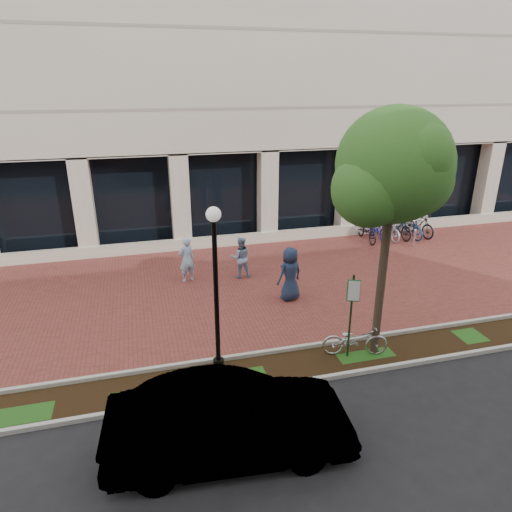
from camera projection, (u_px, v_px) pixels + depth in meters
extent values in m
plane|color=black|center=(252.00, 285.00, 16.86)|extent=(120.00, 120.00, 0.00)
cube|color=brown|center=(252.00, 285.00, 16.86)|extent=(40.00, 9.00, 0.01)
cube|color=black|center=(301.00, 365.00, 12.13)|extent=(40.00, 1.50, 0.01)
cube|color=#ABACA2|center=(292.00, 348.00, 12.78)|extent=(40.00, 0.12, 0.12)
cube|color=#ABACA2|center=(312.00, 380.00, 11.43)|extent=(40.00, 0.12, 0.12)
cube|color=beige|center=(199.00, 16.00, 22.70)|extent=(40.00, 12.00, 11.80)
cube|color=black|center=(222.00, 195.00, 21.16)|extent=(40.00, 0.15, 4.20)
cube|color=beige|center=(228.00, 240.00, 20.83)|extent=(40.00, 0.25, 0.50)
cube|color=beige|center=(225.00, 199.00, 20.53)|extent=(0.80, 0.80, 4.20)
cube|color=#153C1D|center=(350.00, 317.00, 12.10)|extent=(0.05, 0.05, 2.44)
cube|color=#18602C|center=(353.00, 291.00, 11.79)|extent=(0.34, 0.02, 0.62)
cube|color=silver|center=(353.00, 291.00, 11.78)|extent=(0.30, 0.01, 0.56)
cylinder|color=black|center=(219.00, 364.00, 11.93)|extent=(0.28, 0.28, 0.30)
cylinder|color=black|center=(216.00, 299.00, 11.25)|extent=(0.12, 0.12, 4.07)
sphere|color=silver|center=(213.00, 214.00, 10.47)|extent=(0.36, 0.36, 0.36)
cylinder|color=#443827|center=(380.00, 291.00, 12.00)|extent=(0.22, 0.22, 3.81)
sphere|color=#2A591B|center=(394.00, 165.00, 10.82)|extent=(2.79, 2.79, 2.79)
sphere|color=#2A591B|center=(414.00, 179.00, 11.40)|extent=(1.95, 1.95, 1.95)
sphere|color=#2A591B|center=(370.00, 189.00, 10.64)|extent=(1.81, 1.81, 1.81)
imported|color=#B1B1B6|center=(355.00, 340.00, 12.45)|extent=(1.90, 1.05, 0.95)
imported|color=#99C2E4|center=(187.00, 260.00, 16.95)|extent=(0.73, 0.59, 1.72)
imported|color=#7C97B9|center=(241.00, 257.00, 17.30)|extent=(0.83, 0.67, 1.61)
imported|color=#1A2843|center=(290.00, 274.00, 15.48)|extent=(1.07, 0.87, 1.89)
cylinder|color=silver|center=(414.00, 239.00, 20.64)|extent=(0.11, 0.11, 0.74)
sphere|color=silver|center=(415.00, 230.00, 20.49)|extent=(0.12, 0.12, 0.12)
imported|color=black|center=(367.00, 230.00, 21.39)|extent=(0.84, 2.06, 1.06)
imported|color=navy|center=(378.00, 228.00, 21.50)|extent=(0.58, 1.96, 1.18)
imported|color=silver|center=(388.00, 228.00, 21.66)|extent=(0.78, 2.04, 1.06)
imported|color=black|center=(399.00, 226.00, 21.77)|extent=(0.73, 2.00, 1.18)
imported|color=navy|center=(409.00, 226.00, 21.92)|extent=(0.98, 2.10, 1.06)
imported|color=black|center=(419.00, 224.00, 22.03)|extent=(0.92, 2.03, 1.18)
cylinder|color=silver|center=(393.00, 230.00, 21.77)|extent=(0.04, 0.04, 0.80)
imported|color=#A3A3A7|center=(230.00, 422.00, 8.98)|extent=(4.97, 2.09, 1.60)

